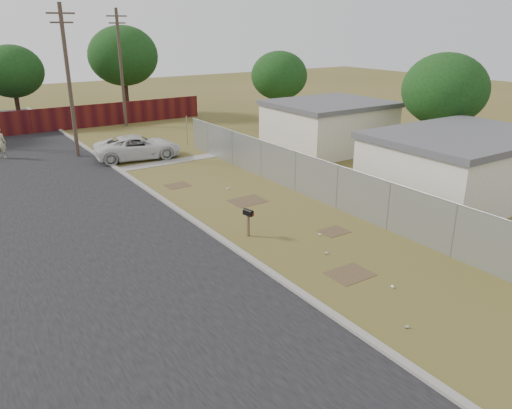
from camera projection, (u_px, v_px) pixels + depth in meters
ground at (280, 222)px, 20.83m from camera, size 120.00×120.00×0.00m
street at (65, 199)px, 23.62m from camera, size 15.10×60.00×0.12m
chainlink_fence at (322, 185)px, 22.99m from camera, size 0.10×27.06×2.02m
privacy_fence at (16, 123)px, 36.99m from camera, size 30.00×0.12×1.80m
utility_poles at (56, 73)px, 33.52m from camera, size 12.60×8.24×9.00m
houses at (388, 143)px, 27.81m from camera, size 9.30×17.24×3.10m
horizon_trees at (108, 68)px, 38.15m from camera, size 33.32×31.94×7.78m
mailbox at (248, 215)px, 19.19m from camera, size 0.26×0.49×1.12m
pickup_truck at (138, 147)px, 30.49m from camera, size 5.50×3.17×1.44m
pedestrian at (0, 143)px, 30.53m from camera, size 0.83×0.71×1.93m
scattered_litter at (321, 248)px, 18.32m from camera, size 2.28×13.29×0.07m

